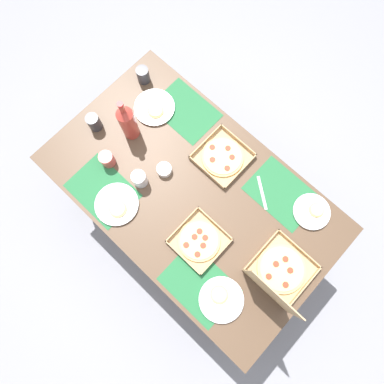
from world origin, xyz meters
The scene contains 20 objects.
ground_plane centered at (0.00, 0.00, 0.00)m, with size 6.00×6.00×0.00m, color gray.
dining_table centered at (0.00, 0.00, 0.64)m, with size 1.60×0.96×0.74m.
placemat_near_left centered at (-0.36, -0.33, 0.74)m, with size 0.36×0.26×0.00m, color #236638.
placemat_near_right centered at (0.36, -0.33, 0.74)m, with size 0.36×0.26×0.00m, color #236638.
placemat_far_left centered at (-0.36, 0.33, 0.74)m, with size 0.36×0.26×0.00m, color #236638.
placemat_far_right centered at (0.36, 0.33, 0.74)m, with size 0.36×0.26×0.00m, color #236638.
pizza_box_corner_left centered at (0.01, -0.26, 0.75)m, with size 0.27×0.27×0.04m.
pizza_box_edge_far centered at (-0.21, 0.17, 0.75)m, with size 0.25×0.25×0.04m.
pizza_box_corner_right centered at (-0.61, 0.02, 0.79)m, with size 0.28×0.29×0.32m.
plate_near_left centered at (-0.54, -0.36, 0.75)m, with size 0.20×0.20×0.03m.
plate_far_left centered at (0.50, -0.22, 0.75)m, with size 0.23×0.23×0.03m.
plate_middle centered at (0.24, 0.33, 0.75)m, with size 0.24×0.24×0.03m.
plate_far_right centered at (-0.48, 0.30, 0.75)m, with size 0.23×0.23×0.03m.
soda_bottle centered at (0.49, -0.02, 0.87)m, with size 0.09×0.09×0.32m.
cup_dark centered at (0.45, 0.19, 0.78)m, with size 0.08×0.08×0.09m, color #BF4742.
cup_spare centered at (0.24, 0.15, 0.79)m, with size 0.08×0.08×0.10m, color silver.
cup_clear_right centered at (0.68, -0.31, 0.79)m, with size 0.07×0.07×0.10m, color #333338.
cup_red centered at (0.66, 0.09, 0.79)m, with size 0.07×0.07×0.10m, color #333338.
condiment_bowl centered at (0.19, 0.02, 0.76)m, with size 0.08×0.08×0.04m, color white.
fork_by_near_right centered at (-0.28, -0.26, 0.74)m, with size 0.19×0.02×0.01m, color #B7B7BC.
Camera 1 is at (-0.29, 0.30, 2.43)m, focal length 30.03 mm.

